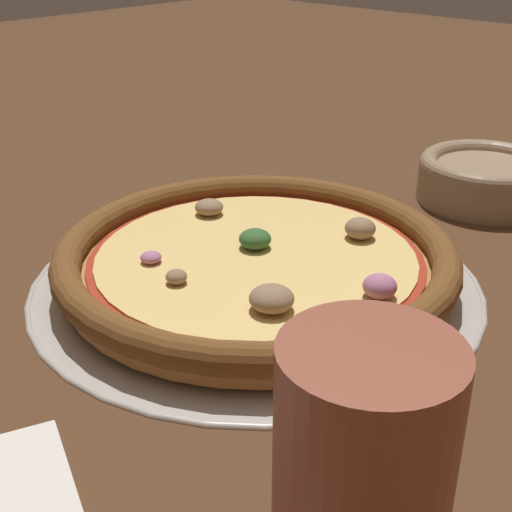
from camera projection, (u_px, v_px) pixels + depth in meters
ground_plane at (256, 284)px, 0.58m from camera, size 3.00×3.00×0.00m
pizza_tray at (256, 280)px, 0.58m from camera, size 0.36×0.36×0.01m
pizza at (256, 259)px, 0.57m from camera, size 0.32×0.32×0.04m
bowl_near at (485, 177)px, 0.73m from camera, size 0.14×0.14×0.05m
drinking_cup at (364, 456)px, 0.32m from camera, size 0.08×0.08×0.11m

